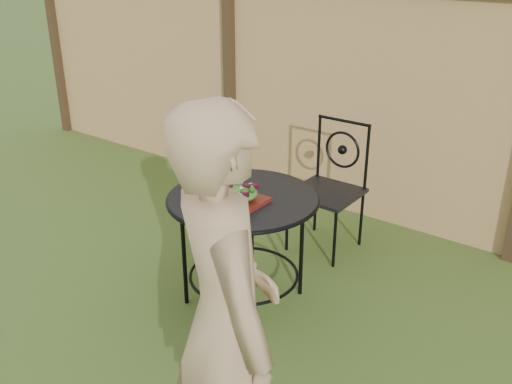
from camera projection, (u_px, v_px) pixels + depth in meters
ground at (172, 342)px, 3.29m from camera, size 60.00×60.00×0.00m
fence at (361, 103)px, 4.52m from camera, size 8.00×0.12×1.90m
patio_table at (243, 217)px, 3.46m from camera, size 0.92×0.92×0.72m
patio_chair at (330, 183)px, 4.16m from camera, size 0.46×0.46×0.95m
diner at (226, 322)px, 2.08m from camera, size 0.74×0.68×1.69m
salad_plate at (240, 201)px, 3.31m from camera, size 0.27×0.27×0.02m
salad at (240, 193)px, 3.29m from camera, size 0.21×0.21×0.08m
fork at (241, 173)px, 3.24m from camera, size 0.01×0.01×0.18m
drinking_glass at (197, 176)px, 3.51m from camera, size 0.08×0.08×0.14m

